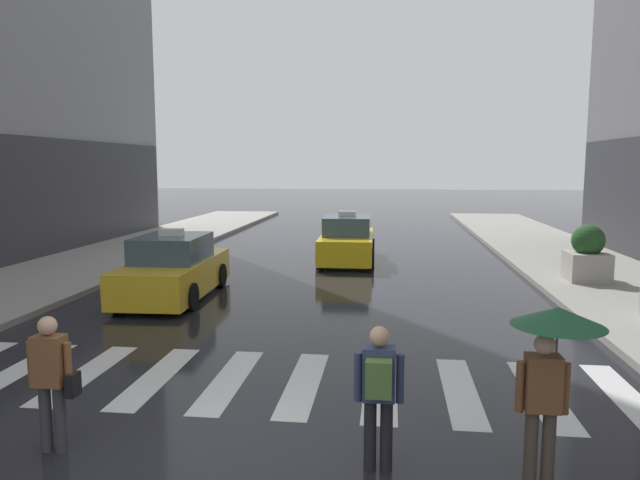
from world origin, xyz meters
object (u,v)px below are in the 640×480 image
Objects in this scene: taxi_second at (347,241)px; planter_mid_block at (587,255)px; taxi_lead at (174,270)px; pedestrian_with_umbrella at (552,347)px; pedestrian_with_handbag at (52,376)px; pedestrian_with_backpack at (379,388)px.

taxi_second reaches higher than planter_mid_block.
planter_mid_block is at bearing -25.75° from taxi_second.
taxi_lead is 2.37× the size of pedestrian_with_umbrella.
pedestrian_with_handbag is (-2.42, -14.30, 0.21)m from taxi_second.
planter_mid_block is (5.65, 10.89, -0.10)m from pedestrian_with_backpack.
taxi_lead is 2.78× the size of pedestrian_with_handbag.
planter_mid_block reaches higher than pedestrian_with_handbag.
taxi_lead is 10.88m from pedestrian_with_umbrella.
taxi_second is 7.84m from planter_mid_block.
planter_mid_block is (3.86, 10.94, -0.64)m from pedestrian_with_umbrella.
pedestrian_with_umbrella is 11.62m from planter_mid_block.
taxi_second is 2.36× the size of pedestrian_with_umbrella.
pedestrian_with_handbag is at bearing -78.77° from taxi_lead.
pedestrian_with_backpack is at bearing -84.37° from taxi_second.
taxi_second is at bearing 80.41° from pedestrian_with_handbag.
planter_mid_block is at bearing 14.34° from taxi_lead.
pedestrian_with_umbrella reaches higher than planter_mid_block.
taxi_lead reaches higher than pedestrian_with_backpack.
pedestrian_with_handbag is (-3.83, -0.00, -0.04)m from pedestrian_with_backpack.
taxi_lead is at bearing 131.66° from pedestrian_with_umbrella.
pedestrian_with_handbag is at bearing -131.01° from planter_mid_block.
taxi_lead is at bearing 101.23° from pedestrian_with_handbag.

